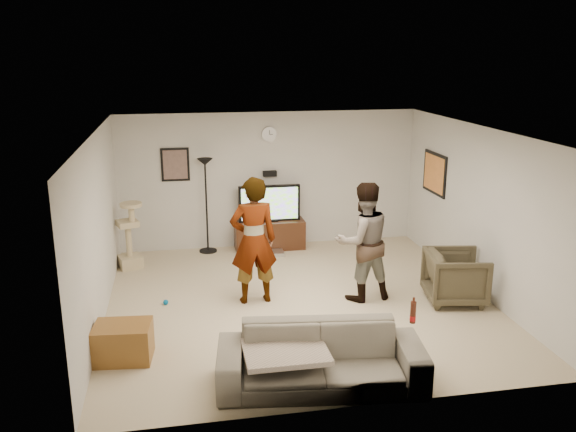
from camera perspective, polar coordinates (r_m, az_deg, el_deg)
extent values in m
cube|color=tan|center=(8.92, 1.05, -8.17)|extent=(5.50, 5.50, 0.02)
cube|color=silver|center=(8.24, 1.14, 8.10)|extent=(5.50, 5.50, 0.02)
cube|color=silver|center=(11.12, -1.78, 3.45)|extent=(5.50, 0.04, 2.50)
cube|color=silver|center=(5.97, 6.48, -7.45)|extent=(5.50, 0.04, 2.50)
cube|color=silver|center=(8.40, -17.62, -1.28)|extent=(0.04, 5.50, 2.50)
cube|color=silver|center=(9.43, 17.70, 0.50)|extent=(0.04, 5.50, 2.50)
cylinder|color=white|center=(10.95, -1.79, 7.77)|extent=(0.26, 0.04, 0.26)
cube|color=black|center=(11.04, -1.74, 4.05)|extent=(0.25, 0.10, 0.10)
cube|color=brown|center=(10.91, -10.67, 4.83)|extent=(0.42, 0.03, 0.52)
cube|color=orange|center=(10.76, 13.75, 3.96)|extent=(0.03, 0.78, 0.62)
cube|color=#341B0F|center=(11.13, -1.76, -1.78)|extent=(1.28, 0.45, 0.53)
cube|color=silver|center=(10.83, -1.48, -3.56)|extent=(0.40, 0.30, 0.07)
cube|color=black|center=(10.97, -1.78, 1.22)|extent=(1.13, 0.08, 0.67)
cube|color=#74DA12|center=(10.92, -1.74, 1.16)|extent=(1.04, 0.01, 0.59)
cylinder|color=black|center=(10.89, -7.75, 0.93)|extent=(0.32, 0.32, 1.72)
cube|color=tan|center=(10.42, -14.93, -1.76)|extent=(0.46, 0.46, 1.14)
imported|color=#ABACBD|center=(8.62, -3.29, -2.34)|extent=(0.71, 0.50, 1.87)
imported|color=#3A4685|center=(8.79, 7.13, -2.42)|extent=(0.94, 0.78, 1.76)
imported|color=slate|center=(6.73, 3.16, -13.31)|extent=(2.34, 1.16, 0.66)
cube|color=#BFAC9A|center=(6.60, -0.23, -12.76)|extent=(0.90, 0.70, 0.06)
cylinder|color=#4A1D10|center=(6.83, 11.79, -8.95)|extent=(0.06, 0.06, 0.25)
imported|color=#433C2B|center=(9.11, 15.63, -5.60)|extent=(0.96, 0.94, 0.76)
cube|color=brown|center=(7.54, -15.39, -11.48)|extent=(0.71, 0.56, 0.44)
sphere|color=#045B9B|center=(8.97, -11.54, -8.03)|extent=(0.08, 0.08, 0.08)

